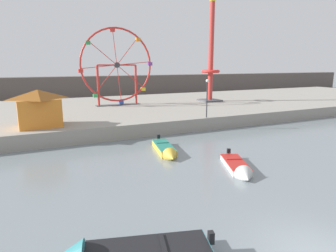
{
  "coord_description": "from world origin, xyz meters",
  "views": [
    {
      "loc": [
        -8.67,
        -6.1,
        6.62
      ],
      "look_at": [
        0.53,
        13.41,
        2.08
      ],
      "focal_mm": 31.45,
      "sensor_mm": 36.0,
      "label": 1
    }
  ],
  "objects_px": {
    "motorboat_mustard_yellow": "(166,150)",
    "motorboat_pale_grey": "(239,168)",
    "promenade_lamp_near": "(207,93)",
    "ferris_wheel_red_frame": "(117,67)",
    "carnival_booth_orange_canopy": "(39,107)",
    "drop_tower_red_tower": "(211,62)"
  },
  "relations": [
    {
      "from": "ferris_wheel_red_frame",
      "to": "carnival_booth_orange_canopy",
      "type": "relative_size",
      "value": 2.56
    },
    {
      "from": "motorboat_mustard_yellow",
      "to": "carnival_booth_orange_canopy",
      "type": "height_order",
      "value": "carnival_booth_orange_canopy"
    },
    {
      "from": "motorboat_mustard_yellow",
      "to": "promenade_lamp_near",
      "type": "distance_m",
      "value": 9.92
    },
    {
      "from": "motorboat_pale_grey",
      "to": "carnival_booth_orange_canopy",
      "type": "distance_m",
      "value": 17.57
    },
    {
      "from": "ferris_wheel_red_frame",
      "to": "promenade_lamp_near",
      "type": "height_order",
      "value": "ferris_wheel_red_frame"
    },
    {
      "from": "ferris_wheel_red_frame",
      "to": "drop_tower_red_tower",
      "type": "bearing_deg",
      "value": -6.82
    },
    {
      "from": "motorboat_pale_grey",
      "to": "drop_tower_red_tower",
      "type": "distance_m",
      "value": 26.63
    },
    {
      "from": "motorboat_mustard_yellow",
      "to": "ferris_wheel_red_frame",
      "type": "height_order",
      "value": "ferris_wheel_red_frame"
    },
    {
      "from": "motorboat_mustard_yellow",
      "to": "promenade_lamp_near",
      "type": "relative_size",
      "value": 1.29
    },
    {
      "from": "ferris_wheel_red_frame",
      "to": "motorboat_mustard_yellow",
      "type": "bearing_deg",
      "value": -95.07
    },
    {
      "from": "motorboat_mustard_yellow",
      "to": "drop_tower_red_tower",
      "type": "bearing_deg",
      "value": 150.32
    },
    {
      "from": "drop_tower_red_tower",
      "to": "motorboat_mustard_yellow",
      "type": "bearing_deg",
      "value": -131.31
    },
    {
      "from": "motorboat_mustard_yellow",
      "to": "motorboat_pale_grey",
      "type": "bearing_deg",
      "value": 36.76
    },
    {
      "from": "promenade_lamp_near",
      "to": "carnival_booth_orange_canopy",
      "type": "bearing_deg",
      "value": 171.3
    },
    {
      "from": "ferris_wheel_red_frame",
      "to": "carnival_booth_orange_canopy",
      "type": "bearing_deg",
      "value": -133.27
    },
    {
      "from": "promenade_lamp_near",
      "to": "ferris_wheel_red_frame",
      "type": "bearing_deg",
      "value": 113.35
    },
    {
      "from": "motorboat_pale_grey",
      "to": "motorboat_mustard_yellow",
      "type": "height_order",
      "value": "motorboat_mustard_yellow"
    },
    {
      "from": "ferris_wheel_red_frame",
      "to": "carnival_booth_orange_canopy",
      "type": "xyz_separation_m",
      "value": [
        -9.95,
        -10.56,
        -3.34
      ]
    },
    {
      "from": "promenade_lamp_near",
      "to": "motorboat_pale_grey",
      "type": "bearing_deg",
      "value": -112.82
    },
    {
      "from": "ferris_wheel_red_frame",
      "to": "promenade_lamp_near",
      "type": "relative_size",
      "value": 2.58
    },
    {
      "from": "motorboat_mustard_yellow",
      "to": "drop_tower_red_tower",
      "type": "xyz_separation_m",
      "value": [
        15.04,
        17.12,
        6.68
      ]
    },
    {
      "from": "motorboat_pale_grey",
      "to": "carnival_booth_orange_canopy",
      "type": "height_order",
      "value": "carnival_booth_orange_canopy"
    }
  ]
}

